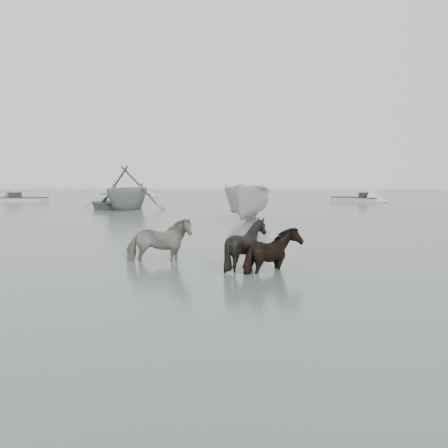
% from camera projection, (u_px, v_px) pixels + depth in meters
% --- Properties ---
extents(ground, '(140.00, 140.00, 0.00)m').
position_uv_depth(ground, '(265.00, 273.00, 12.21)').
color(ground, '#4B5953').
rests_on(ground, ground).
extents(pony_pinto, '(1.73, 1.04, 1.36)m').
position_uv_depth(pony_pinto, '(159.00, 234.00, 13.82)').
color(pony_pinto, black).
rests_on(pony_pinto, ground).
extents(pony_dark, '(1.38, 1.52, 1.29)m').
position_uv_depth(pony_dark, '(274.00, 242.00, 12.36)').
color(pony_dark, black).
rests_on(pony_dark, ground).
extents(pony_black, '(1.48, 1.39, 1.36)m').
position_uv_depth(pony_black, '(246.00, 239.00, 12.71)').
color(pony_black, black).
rests_on(pony_black, ground).
extents(rowboat_lead, '(3.91, 4.90, 0.91)m').
position_uv_depth(rowboat_lead, '(107.00, 201.00, 35.06)').
color(rowboat_lead, '#A2A29D').
rests_on(rowboat_lead, ground).
extents(rowboat_trail, '(5.13, 5.77, 2.80)m').
position_uv_depth(rowboat_trail, '(128.00, 187.00, 34.28)').
color(rowboat_trail, gray).
rests_on(rowboat_trail, ground).
extents(boat_small, '(2.53, 5.05, 1.87)m').
position_uv_depth(boat_small, '(249.00, 200.00, 26.39)').
color(boat_small, '#B6B6B1').
rests_on(boat_small, ground).
extents(skiff_outer, '(5.07, 1.94, 0.75)m').
position_uv_depth(skiff_outer, '(22.00, 197.00, 43.51)').
color(skiff_outer, '#AFAFAA').
rests_on(skiff_outer, ground).
extents(skiff_mid, '(5.27, 4.48, 0.75)m').
position_uv_depth(skiff_mid, '(357.00, 197.00, 43.86)').
color(skiff_mid, '#B0B3B0').
rests_on(skiff_mid, ground).
extents(skiff_far, '(6.51, 3.62, 0.75)m').
position_uv_depth(skiff_far, '(125.00, 193.00, 52.22)').
color(skiff_far, '#A6A8A6').
rests_on(skiff_far, ground).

